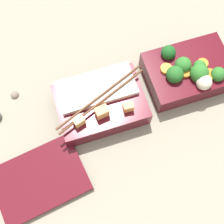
{
  "coord_description": "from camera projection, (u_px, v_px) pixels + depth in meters",
  "views": [
    {
      "loc": [
        0.16,
        0.25,
        0.67
      ],
      "look_at": [
        0.09,
        0.02,
        0.05
      ],
      "focal_mm": 50.0,
      "sensor_mm": 36.0,
      "label": 1
    }
  ],
  "objects": [
    {
      "name": "bento_tray_rice",
      "position": [
        100.0,
        103.0,
        0.69
      ],
      "size": [
        0.21,
        0.13,
        0.08
      ],
      "color": "#510F19",
      "rests_on": "ground_plane"
    },
    {
      "name": "pebble_0",
      "position": [
        14.0,
        95.0,
        0.73
      ],
      "size": [
        0.02,
        0.02,
        0.02
      ],
      "primitive_type": "sphere",
      "color": "#7A6B5B",
      "rests_on": "ground_plane"
    },
    {
      "name": "ground_plane",
      "position": [
        144.0,
        100.0,
        0.73
      ],
      "size": [
        3.0,
        3.0,
        0.0
      ],
      "primitive_type": "plane",
      "color": "gray"
    },
    {
      "name": "bento_tray_vegetable",
      "position": [
        188.0,
        72.0,
        0.72
      ],
      "size": [
        0.19,
        0.13,
        0.08
      ],
      "color": "#510F19",
      "rests_on": "ground_plane"
    },
    {
      "name": "bento_lid",
      "position": [
        40.0,
        180.0,
        0.66
      ],
      "size": [
        0.21,
        0.16,
        0.01
      ],
      "primitive_type": "cube",
      "rotation": [
        0.0,
        0.0,
        0.15
      ],
      "color": "#510F19",
      "rests_on": "ground_plane"
    }
  ]
}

